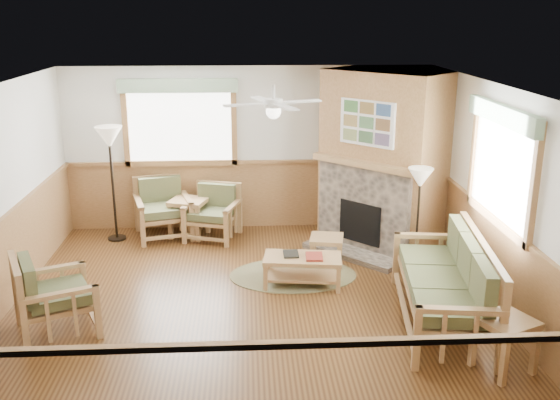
{
  "coord_description": "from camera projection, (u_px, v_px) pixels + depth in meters",
  "views": [
    {
      "loc": [
        -0.03,
        -7.13,
        3.53
      ],
      "look_at": [
        0.4,
        0.7,
        1.15
      ],
      "focal_mm": 40.0,
      "sensor_mm": 36.0,
      "label": 1
    }
  ],
  "objects": [
    {
      "name": "ceiling",
      "position": [
        248.0,
        88.0,
        7.05
      ],
      "size": [
        6.0,
        6.0,
        0.01
      ],
      "primitive_type": "cube",
      "color": "white",
      "rests_on": "floor"
    },
    {
      "name": "floor",
      "position": [
        251.0,
        304.0,
        7.84
      ],
      "size": [
        6.0,
        6.0,
        0.01
      ],
      "primitive_type": "cube",
      "color": "#523216",
      "rests_on": "ground"
    },
    {
      "name": "coffee_table",
      "position": [
        302.0,
        271.0,
        8.32
      ],
      "size": [
        1.08,
        0.63,
        0.41
      ],
      "primitive_type": null,
      "rotation": [
        0.0,
        0.0,
        -0.12
      ],
      "color": "#A57C4D",
      "rests_on": "floor"
    },
    {
      "name": "wall_right",
      "position": [
        496.0,
        198.0,
        7.6
      ],
      "size": [
        0.02,
        6.0,
        2.7
      ],
      "primitive_type": "cube",
      "color": "white",
      "rests_on": "floor"
    },
    {
      "name": "wall_front",
      "position": [
        253.0,
        321.0,
        4.58
      ],
      "size": [
        6.0,
        0.02,
        2.7
      ],
      "primitive_type": "cube",
      "color": "white",
      "rests_on": "floor"
    },
    {
      "name": "wall_back",
      "position": [
        248.0,
        149.0,
        10.31
      ],
      "size": [
        6.0,
        0.02,
        2.7
      ],
      "primitive_type": "cube",
      "color": "white",
      "rests_on": "floor"
    },
    {
      "name": "footstool",
      "position": [
        326.0,
        250.0,
        9.06
      ],
      "size": [
        0.55,
        0.55,
        0.41
      ],
      "primitive_type": null,
      "rotation": [
        0.0,
        0.0,
        -0.18
      ],
      "color": "#A57C4D",
      "rests_on": "floor"
    },
    {
      "name": "floor_lamp_left",
      "position": [
        113.0,
        184.0,
        9.8
      ],
      "size": [
        0.52,
        0.52,
        1.85
      ],
      "primitive_type": null,
      "rotation": [
        0.0,
        0.0,
        -0.26
      ],
      "color": "black",
      "rests_on": "floor"
    },
    {
      "name": "wainscot",
      "position": [
        251.0,
        264.0,
        7.68
      ],
      "size": [
        6.0,
        6.0,
        1.1
      ],
      "primitive_type": null,
      "color": "olive",
      "rests_on": "floor"
    },
    {
      "name": "book_dark",
      "position": [
        291.0,
        253.0,
        8.32
      ],
      "size": [
        0.2,
        0.27,
        0.03
      ],
      "primitive_type": "cube",
      "rotation": [
        0.0,
        0.0,
        -0.0
      ],
      "color": "black",
      "rests_on": "coffee_table"
    },
    {
      "name": "sofa",
      "position": [
        442.0,
        282.0,
        7.25
      ],
      "size": [
        2.33,
        1.21,
        1.03
      ],
      "primitive_type": null,
      "rotation": [
        0.0,
        0.0,
        -1.71
      ],
      "color": "#A57C4D",
      "rests_on": "floor"
    },
    {
      "name": "fireplace",
      "position": [
        383.0,
        160.0,
        9.51
      ],
      "size": [
        3.11,
        3.11,
        2.7
      ],
      "primitive_type": null,
      "rotation": [
        0.0,
        0.0,
        -0.79
      ],
      "color": "olive",
      "rests_on": "floor"
    },
    {
      "name": "braided_rug",
      "position": [
        293.0,
        275.0,
        8.68
      ],
      "size": [
        2.31,
        2.31,
        0.01
      ],
      "primitive_type": "cylinder",
      "rotation": [
        0.0,
        0.0,
        0.4
      ],
      "color": "brown",
      "rests_on": "floor"
    },
    {
      "name": "floor_lamp_right",
      "position": [
        418.0,
        220.0,
        8.65
      ],
      "size": [
        0.45,
        0.45,
        1.5
      ],
      "primitive_type": null,
      "rotation": [
        0.0,
        0.0,
        -0.39
      ],
      "color": "black",
      "rests_on": "floor"
    },
    {
      "name": "ceiling_fan",
      "position": [
        273.0,
        88.0,
        7.36
      ],
      "size": [
        1.59,
        1.59,
        0.36
      ],
      "primitive_type": null,
      "rotation": [
        0.0,
        0.0,
        0.35
      ],
      "color": "white",
      "rests_on": "ceiling"
    },
    {
      "name": "book_red",
      "position": [
        314.0,
        256.0,
        8.22
      ],
      "size": [
        0.24,
        0.31,
        0.03
      ],
      "primitive_type": "cube",
      "rotation": [
        0.0,
        0.0,
        -0.06
      ],
      "color": "maroon",
      "rests_on": "coffee_table"
    },
    {
      "name": "window_back",
      "position": [
        178.0,
        77.0,
        9.87
      ],
      "size": [
        1.9,
        0.16,
        1.5
      ],
      "primitive_type": null,
      "color": "white",
      "rests_on": "wall_back"
    },
    {
      "name": "armchair_back_right",
      "position": [
        212.0,
        213.0,
        9.99
      ],
      "size": [
        0.96,
        0.96,
        0.86
      ],
      "primitive_type": null,
      "rotation": [
        0.0,
        0.0,
        -0.3
      ],
      "color": "#A57C4D",
      "rests_on": "floor"
    },
    {
      "name": "end_table_chairs",
      "position": [
        189.0,
        218.0,
        10.13
      ],
      "size": [
        0.69,
        0.68,
        0.62
      ],
      "primitive_type": null,
      "rotation": [
        0.0,
        0.0,
        -0.3
      ],
      "color": "#A57C4D",
      "rests_on": "floor"
    },
    {
      "name": "armchair_left",
      "position": [
        55.0,
        294.0,
        7.04
      ],
      "size": [
        1.1,
        1.1,
        0.93
      ],
      "primitive_type": null,
      "rotation": [
        0.0,
        0.0,
        2.0
      ],
      "color": "#A57C4D",
      "rests_on": "floor"
    },
    {
      "name": "armchair_back_left",
      "position": [
        163.0,
        209.0,
        10.06
      ],
      "size": [
        1.03,
        1.03,
        0.94
      ],
      "primitive_type": null,
      "rotation": [
        0.0,
        0.0,
        0.27
      ],
      "color": "#A57C4D",
      "rests_on": "floor"
    },
    {
      "name": "end_table_sofa",
      "position": [
        504.0,
        345.0,
        6.32
      ],
      "size": [
        0.67,
        0.66,
        0.58
      ],
      "primitive_type": null,
      "rotation": [
        0.0,
        0.0,
        0.43
      ],
      "color": "#A57C4D",
      "rests_on": "floor"
    },
    {
      "name": "window_right",
      "position": [
        509.0,
        103.0,
        7.07
      ],
      "size": [
        0.16,
        1.9,
        1.5
      ],
      "primitive_type": null,
      "color": "white",
      "rests_on": "wall_right"
    }
  ]
}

